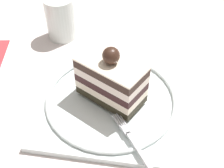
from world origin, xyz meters
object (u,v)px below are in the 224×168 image
cake_slice (112,79)px  drink_glass_near (61,21)px  dessert_plate (112,100)px  fork (131,139)px

cake_slice → drink_glass_near: (0.12, -0.20, -0.02)m
dessert_plate → fork: bearing=110.8°
dessert_plate → cake_slice: bearing=-75.6°
dessert_plate → fork: 0.09m
fork → dessert_plate: bearing=-69.2°
cake_slice → fork: (-0.03, 0.09, -0.04)m
cake_slice → drink_glass_near: size_ratio=1.35×
fork → drink_glass_near: drink_glass_near is taller
dessert_plate → fork: (-0.03, 0.09, 0.01)m
dessert_plate → drink_glass_near: drink_glass_near is taller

